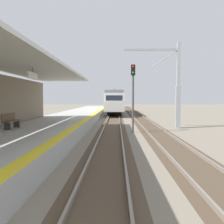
{
  "coord_description": "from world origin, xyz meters",
  "views": [
    {
      "loc": [
        2.31,
        -1.32,
        2.59
      ],
      "look_at": [
        2.12,
        7.55,
        2.1
      ],
      "focal_mm": 38.05,
      "sensor_mm": 36.0,
      "label": 1
    }
  ],
  "objects_px": {
    "rail_signal_post": "(133,91)",
    "platform_bench": "(11,120)",
    "approaching_train": "(115,101)",
    "catenary_pylon_far_side": "(175,87)"
  },
  "relations": [
    {
      "from": "approaching_train",
      "to": "rail_signal_post",
      "type": "bearing_deg",
      "value": -86.04
    },
    {
      "from": "catenary_pylon_far_side",
      "to": "platform_bench",
      "type": "bearing_deg",
      "value": -144.95
    },
    {
      "from": "rail_signal_post",
      "to": "platform_bench",
      "type": "xyz_separation_m",
      "value": [
        -7.25,
        -5.05,
        -1.82
      ]
    },
    {
      "from": "approaching_train",
      "to": "platform_bench",
      "type": "xyz_separation_m",
      "value": [
        -5.62,
        -28.58,
        -0.8
      ]
    },
    {
      "from": "approaching_train",
      "to": "rail_signal_post",
      "type": "height_order",
      "value": "rail_signal_post"
    },
    {
      "from": "rail_signal_post",
      "to": "platform_bench",
      "type": "height_order",
      "value": "rail_signal_post"
    },
    {
      "from": "rail_signal_post",
      "to": "catenary_pylon_far_side",
      "type": "xyz_separation_m",
      "value": [
        3.85,
        2.73,
        0.41
      ]
    },
    {
      "from": "platform_bench",
      "to": "approaching_train",
      "type": "bearing_deg",
      "value": 78.88
    },
    {
      "from": "approaching_train",
      "to": "platform_bench",
      "type": "relative_size",
      "value": 12.25
    },
    {
      "from": "rail_signal_post",
      "to": "catenary_pylon_far_side",
      "type": "relative_size",
      "value": 0.69
    }
  ]
}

